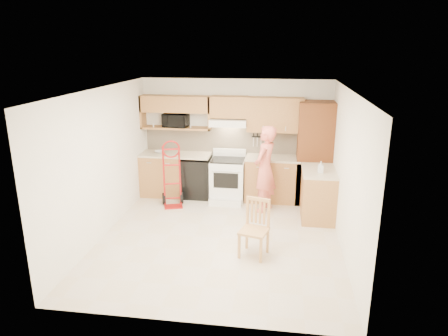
% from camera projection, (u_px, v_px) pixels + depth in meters
% --- Properties ---
extents(floor, '(4.00, 4.50, 0.02)m').
position_uv_depth(floor, '(220.00, 238.00, 6.98)').
color(floor, beige).
rests_on(floor, ground).
extents(ceiling, '(4.00, 4.50, 0.02)m').
position_uv_depth(ceiling, '(219.00, 89.00, 6.25)').
color(ceiling, white).
rests_on(ceiling, ground).
extents(wall_back, '(4.00, 0.02, 2.50)m').
position_uv_depth(wall_back, '(236.00, 138.00, 8.76)').
color(wall_back, white).
rests_on(wall_back, ground).
extents(wall_front, '(4.00, 0.02, 2.50)m').
position_uv_depth(wall_front, '(189.00, 227.00, 4.47)').
color(wall_front, white).
rests_on(wall_front, ground).
extents(wall_left, '(0.02, 4.50, 2.50)m').
position_uv_depth(wall_left, '(102.00, 163.00, 6.89)').
color(wall_left, white).
rests_on(wall_left, ground).
extents(wall_right, '(0.02, 4.50, 2.50)m').
position_uv_depth(wall_right, '(347.00, 173.00, 6.35)').
color(wall_right, white).
rests_on(wall_right, ground).
extents(backsplash, '(3.92, 0.03, 0.55)m').
position_uv_depth(backsplash, '(235.00, 140.00, 8.75)').
color(backsplash, '#C8B394').
rests_on(backsplash, wall_back).
extents(lower_cab_left, '(0.90, 0.60, 0.90)m').
position_uv_depth(lower_cab_left, '(163.00, 175.00, 8.91)').
color(lower_cab_left, '#AB7D44').
rests_on(lower_cab_left, ground).
extents(dishwasher, '(0.60, 0.60, 0.85)m').
position_uv_depth(dishwasher, '(197.00, 177.00, 8.81)').
color(dishwasher, black).
rests_on(dishwasher, ground).
extents(lower_cab_right, '(1.14, 0.60, 0.90)m').
position_uv_depth(lower_cab_right, '(273.00, 180.00, 8.58)').
color(lower_cab_right, '#AB7D44').
rests_on(lower_cab_right, ground).
extents(countertop_left, '(1.50, 0.63, 0.04)m').
position_uv_depth(countertop_left, '(176.00, 154.00, 8.73)').
color(countertop_left, '#C8B992').
rests_on(countertop_left, lower_cab_left).
extents(countertop_right, '(1.14, 0.63, 0.04)m').
position_uv_depth(countertop_right, '(274.00, 158.00, 8.45)').
color(countertop_right, '#C8B992').
rests_on(countertop_right, lower_cab_right).
extents(cab_return_right, '(0.60, 1.00, 0.90)m').
position_uv_depth(cab_return_right, '(318.00, 195.00, 7.71)').
color(cab_return_right, '#AB7D44').
rests_on(cab_return_right, ground).
extents(countertop_return, '(0.63, 1.00, 0.04)m').
position_uv_depth(countertop_return, '(320.00, 171.00, 7.57)').
color(countertop_return, '#C8B992').
rests_on(countertop_return, cab_return_right).
extents(pantry_tall, '(0.70, 0.60, 2.10)m').
position_uv_depth(pantry_tall, '(314.00, 153.00, 8.30)').
color(pantry_tall, '#522910').
rests_on(pantry_tall, ground).
extents(upper_cab_left, '(1.50, 0.33, 0.34)m').
position_uv_depth(upper_cab_left, '(176.00, 104.00, 8.55)').
color(upper_cab_left, '#AB7D44').
rests_on(upper_cab_left, wall_back).
extents(upper_shelf_mw, '(1.50, 0.33, 0.04)m').
position_uv_depth(upper_shelf_mw, '(176.00, 128.00, 8.70)').
color(upper_shelf_mw, '#AB7D44').
rests_on(upper_shelf_mw, wall_back).
extents(upper_cab_center, '(0.76, 0.33, 0.44)m').
position_uv_depth(upper_cab_center, '(229.00, 107.00, 8.41)').
color(upper_cab_center, '#AB7D44').
rests_on(upper_cab_center, wall_back).
extents(upper_cab_right, '(1.14, 0.33, 0.70)m').
position_uv_depth(upper_cab_right, '(275.00, 115.00, 8.32)').
color(upper_cab_right, '#AB7D44').
rests_on(upper_cab_right, wall_back).
extents(range_hood, '(0.76, 0.46, 0.14)m').
position_uv_depth(range_hood, '(229.00, 122.00, 8.44)').
color(range_hood, white).
rests_on(range_hood, wall_back).
extents(knife_strip, '(0.40, 0.05, 0.29)m').
position_uv_depth(knife_strip, '(261.00, 140.00, 8.64)').
color(knife_strip, black).
rests_on(knife_strip, backsplash).
extents(microwave, '(0.55, 0.40, 0.29)m').
position_uv_depth(microwave, '(176.00, 120.00, 8.65)').
color(microwave, black).
rests_on(microwave, upper_shelf_mw).
extents(range, '(0.70, 0.93, 1.04)m').
position_uv_depth(range, '(227.00, 177.00, 8.55)').
color(range, white).
rests_on(range, ground).
extents(person, '(0.61, 0.73, 1.71)m').
position_uv_depth(person, '(265.00, 169.00, 7.92)').
color(person, '#E66B5A').
rests_on(person, ground).
extents(hand_truck, '(0.60, 0.57, 1.23)m').
position_uv_depth(hand_truck, '(172.00, 177.00, 8.22)').
color(hand_truck, '#A01413').
rests_on(hand_truck, ground).
extents(dining_chair, '(0.50, 0.53, 0.90)m').
position_uv_depth(dining_chair, '(254.00, 229.00, 6.27)').
color(dining_chair, tan).
rests_on(dining_chair, ground).
extents(soap_bottle, '(0.10, 0.10, 0.21)m').
position_uv_depth(soap_bottle, '(321.00, 167.00, 7.39)').
color(soap_bottle, white).
rests_on(soap_bottle, countertop_return).
extents(bowl, '(0.24, 0.24, 0.05)m').
position_uv_depth(bowl, '(159.00, 152.00, 8.77)').
color(bowl, white).
rests_on(bowl, countertop_left).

